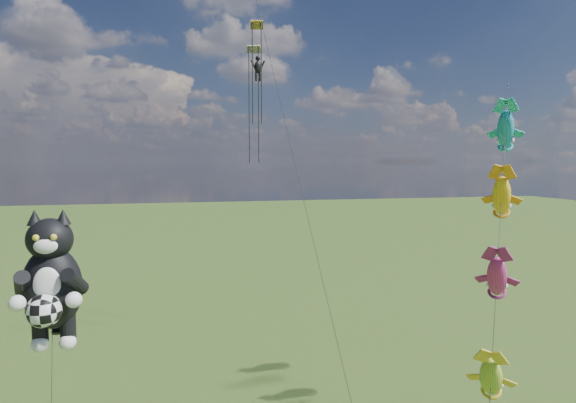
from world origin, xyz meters
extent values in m
ellipsoid|color=black|center=(2.62, 4.83, 8.43)|extent=(2.70, 2.29, 3.66)
ellipsoid|color=black|center=(2.62, 4.71, 10.60)|extent=(2.10, 1.94, 1.85)
cone|color=black|center=(2.05, 4.71, 11.58)|extent=(0.70, 0.70, 0.69)
cone|color=black|center=(3.20, 4.71, 11.58)|extent=(0.70, 0.70, 0.69)
ellipsoid|color=white|center=(2.62, 3.97, 10.43)|extent=(1.00, 0.57, 0.66)
ellipsoid|color=white|center=(2.62, 3.97, 8.77)|extent=(1.18, 0.54, 1.51)
sphere|color=gold|center=(2.28, 3.89, 10.81)|extent=(0.27, 0.27, 0.27)
sphere|color=gold|center=(2.97, 3.89, 10.81)|extent=(0.27, 0.27, 0.27)
sphere|color=white|center=(1.54, 3.62, 8.14)|extent=(0.69, 0.69, 0.69)
sphere|color=white|center=(3.71, 3.62, 8.14)|extent=(0.69, 0.69, 0.69)
sphere|color=white|center=(2.05, 4.65, 5.97)|extent=(0.73, 0.73, 0.73)
sphere|color=white|center=(3.20, 4.65, 5.97)|extent=(0.73, 0.73, 0.73)
sphere|color=white|center=(2.62, 3.28, 7.86)|extent=(1.40, 1.40, 1.40)
cylinder|color=black|center=(22.38, 1.11, 9.41)|extent=(9.98, 12.33, 18.54)
ellipsoid|color=green|center=(20.19, -1.60, 5.34)|extent=(2.15, 2.37, 2.53)
ellipsoid|color=#D8337D|center=(22.04, 0.70, 8.79)|extent=(2.15, 2.37, 2.53)
ellipsoid|color=yellow|center=(23.90, 2.99, 12.25)|extent=(2.15, 2.37, 2.53)
ellipsoid|color=blue|center=(25.76, 5.29, 15.71)|extent=(2.15, 2.37, 2.53)
cylinder|color=black|center=(15.37, 11.36, 13.70)|extent=(2.41, 16.93, 27.12)
cube|color=#279224|center=(13.89, 16.66, 23.64)|extent=(0.91, 0.55, 0.59)
cylinder|color=black|center=(13.57, 16.66, 20.05)|extent=(0.08, 0.08, 7.19)
cylinder|color=black|center=(14.20, 16.66, 20.05)|extent=(0.08, 0.08, 7.19)
cube|color=#193CB8|center=(14.19, 19.81, 22.68)|extent=(1.06, 0.54, 0.58)
cylinder|color=black|center=(13.82, 19.81, 18.18)|extent=(0.08, 0.08, 9.00)
cylinder|color=black|center=(14.55, 19.81, 18.18)|extent=(0.08, 0.08, 9.00)
camera|label=1|loc=(7.88, -17.84, 13.97)|focal=30.00mm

